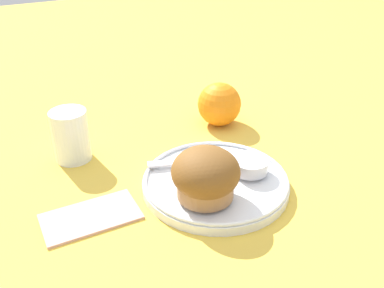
% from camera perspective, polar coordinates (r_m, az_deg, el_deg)
% --- Properties ---
extents(ground_plane, '(3.00, 3.00, 0.00)m').
position_cam_1_polar(ground_plane, '(0.67, 4.21, -4.96)').
color(ground_plane, gold).
extents(plate, '(0.22, 0.22, 0.02)m').
position_cam_1_polar(plate, '(0.65, 3.16, -5.07)').
color(plate, white).
rests_on(plate, ground_plane).
extents(muffin, '(0.10, 0.10, 0.07)m').
position_cam_1_polar(muffin, '(0.59, 1.83, -4.20)').
color(muffin, '#9E7047').
rests_on(muffin, plate).
extents(cream_ramekin, '(0.06, 0.06, 0.02)m').
position_cam_1_polar(cream_ramekin, '(0.66, 7.74, -2.70)').
color(cream_ramekin, silver).
rests_on(cream_ramekin, plate).
extents(berry_pair, '(0.03, 0.02, 0.02)m').
position_cam_1_polar(berry_pair, '(0.67, 1.93, -2.26)').
color(berry_pair, maroon).
rests_on(berry_pair, plate).
extents(butter_knife, '(0.17, 0.07, 0.00)m').
position_cam_1_polar(butter_knife, '(0.68, 1.27, -2.15)').
color(butter_knife, silver).
rests_on(butter_knife, plate).
extents(orange_fruit, '(0.08, 0.08, 0.08)m').
position_cam_1_polar(orange_fruit, '(0.83, 3.66, 5.32)').
color(orange_fruit, orange).
rests_on(orange_fruit, ground_plane).
extents(juice_glass, '(0.06, 0.06, 0.09)m').
position_cam_1_polar(juice_glass, '(0.74, -15.84, 1.10)').
color(juice_glass, silver).
rests_on(juice_glass, ground_plane).
extents(folded_napkin, '(0.13, 0.07, 0.01)m').
position_cam_1_polar(folded_napkin, '(0.62, -13.38, -9.27)').
color(folded_napkin, '#D19E93').
rests_on(folded_napkin, ground_plane).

